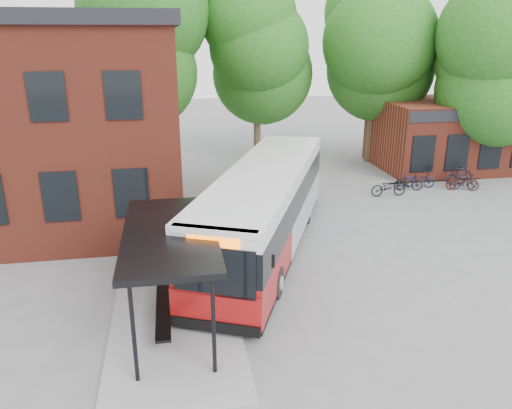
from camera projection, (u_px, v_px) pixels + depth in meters
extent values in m
plane|color=slate|center=(320.00, 294.00, 15.62)|extent=(100.00, 100.00, 0.00)
imported|color=black|center=(388.00, 187.00, 24.88)|extent=(1.80, 0.66, 0.94)
imported|color=black|center=(409.00, 182.00, 25.78)|extent=(1.54, 0.75, 0.89)
imported|color=#071849|center=(419.00, 180.00, 26.27)|extent=(1.73, 0.93, 0.86)
imported|color=black|center=(464.00, 182.00, 25.77)|extent=(1.53, 0.97, 0.89)
imported|color=#490D05|center=(462.00, 181.00, 25.93)|extent=(1.73, 0.68, 0.89)
imported|color=black|center=(459.00, 174.00, 26.99)|extent=(1.76, 0.73, 1.03)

